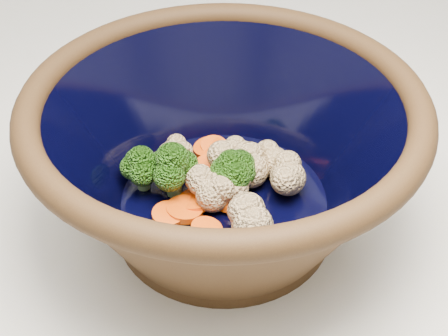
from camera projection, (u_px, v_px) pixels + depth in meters
name	position (u px, v px, depth m)	size (l,w,h in m)	color
mixing_bowl	(224.00, 155.00, 0.52)	(0.34, 0.34, 0.14)	black
vegetable_pile	(217.00, 174.00, 0.54)	(0.15, 0.15, 0.06)	#608442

